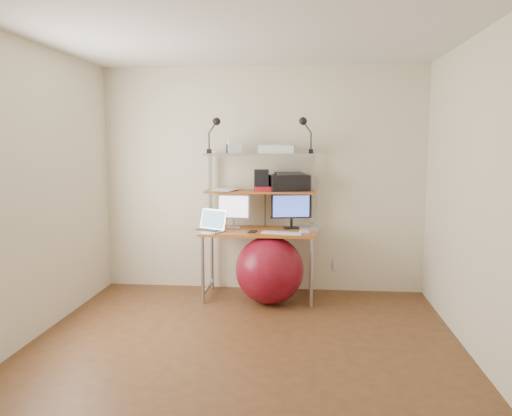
{
  "coord_description": "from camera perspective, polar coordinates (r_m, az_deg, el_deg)",
  "views": [
    {
      "loc": [
        0.49,
        -3.77,
        1.66
      ],
      "look_at": [
        -0.0,
        1.15,
        1.01
      ],
      "focal_mm": 35.0,
      "sensor_mm": 36.0,
      "label": 1
    }
  ],
  "objects": [
    {
      "name": "clip_lamp_left",
      "position": [
        5.36,
        -4.71,
        9.18
      ],
      "size": [
        0.15,
        0.08,
        0.38
      ],
      "color": "black",
      "rests_on": "top_shelf"
    },
    {
      "name": "mac_mini",
      "position": [
        5.36,
        6.02,
        -2.3
      ],
      "size": [
        0.21,
        0.21,
        0.04
      ],
      "primitive_type": "cube",
      "rotation": [
        0.0,
        0.0,
        0.05
      ],
      "color": "silver",
      "rests_on": "desktop"
    },
    {
      "name": "room",
      "position": [
        3.82,
        -1.67,
        1.29
      ],
      "size": [
        3.6,
        3.6,
        3.6
      ],
      "color": "brown",
      "rests_on": "ground"
    },
    {
      "name": "exercise_ball",
      "position": [
        5.21,
        1.56,
        -7.08
      ],
      "size": [
        0.71,
        0.71,
        0.71
      ],
      "primitive_type": "sphere",
      "color": "maroon",
      "rests_on": "floor"
    },
    {
      "name": "keyboard",
      "position": [
        5.12,
        2.97,
        -2.86
      ],
      "size": [
        0.43,
        0.21,
        0.01
      ],
      "primitive_type": "cube",
      "rotation": [
        0.0,
        0.0,
        -0.22
      ],
      "color": "silver",
      "rests_on": "desktop"
    },
    {
      "name": "nas_cube",
      "position": [
        5.37,
        0.62,
        3.21
      ],
      "size": [
        0.17,
        0.17,
        0.23
      ],
      "primitive_type": "cube",
      "rotation": [
        0.0,
        0.0,
        0.09
      ],
      "color": "black",
      "rests_on": "mid_shelf"
    },
    {
      "name": "wall_outlet",
      "position": [
        5.73,
        9.2,
        -6.4
      ],
      "size": [
        0.08,
        0.01,
        0.12
      ],
      "primitive_type": "cube",
      "color": "silver",
      "rests_on": "room"
    },
    {
      "name": "red_box",
      "position": [
        5.31,
        0.77,
        2.19
      ],
      "size": [
        0.2,
        0.15,
        0.05
      ],
      "primitive_type": "cube",
      "rotation": [
        0.0,
        0.0,
        0.23
      ],
      "color": "red",
      "rests_on": "mid_shelf"
    },
    {
      "name": "scanner",
      "position": [
        5.35,
        2.39,
        6.76
      ],
      "size": [
        0.38,
        0.25,
        0.1
      ],
      "rotation": [
        0.0,
        0.0,
        -0.03
      ],
      "color": "silver",
      "rests_on": "top_shelf"
    },
    {
      "name": "computer_desk",
      "position": [
        5.34,
        0.4,
        -0.15
      ],
      "size": [
        1.2,
        0.6,
        1.57
      ],
      "color": "#BB5D24",
      "rests_on": "ground"
    },
    {
      "name": "monitor_black",
      "position": [
        5.4,
        4.05,
        -0.03
      ],
      "size": [
        0.44,
        0.15,
        0.44
      ],
      "rotation": [
        0.0,
        0.0,
        0.2
      ],
      "color": "black",
      "rests_on": "desktop"
    },
    {
      "name": "box_grey",
      "position": [
        5.43,
        -2.89,
        6.77
      ],
      "size": [
        0.12,
        0.12,
        0.09
      ],
      "primitive_type": "cube",
      "rotation": [
        0.0,
        0.0,
        0.29
      ],
      "color": "#323235",
      "rests_on": "top_shelf"
    },
    {
      "name": "mouse",
      "position": [
        5.17,
        5.58,
        -2.7
      ],
      "size": [
        0.11,
        0.08,
        0.03
      ],
      "primitive_type": "cube",
      "rotation": [
        0.0,
        0.0,
        0.25
      ],
      "color": "silver",
      "rests_on": "desktop"
    },
    {
      "name": "paper_stack",
      "position": [
        5.42,
        -3.62,
        2.13
      ],
      "size": [
        0.34,
        0.4,
        0.02
      ],
      "color": "white",
      "rests_on": "mid_shelf"
    },
    {
      "name": "phone",
      "position": [
        5.2,
        -0.4,
        -2.71
      ],
      "size": [
        0.09,
        0.15,
        0.01
      ],
      "primitive_type": "cube",
      "rotation": [
        0.0,
        0.0,
        -0.15
      ],
      "color": "black",
      "rests_on": "desktop"
    },
    {
      "name": "monitor_silver",
      "position": [
        5.43,
        -2.57,
        -0.12
      ],
      "size": [
        0.35,
        0.13,
        0.39
      ],
      "rotation": [
        0.0,
        0.0,
        -0.06
      ],
      "color": "#B0B1B5",
      "rests_on": "desktop"
    },
    {
      "name": "clip_lamp_right",
      "position": [
        5.29,
        5.59,
        9.2
      ],
      "size": [
        0.15,
        0.08,
        0.38
      ],
      "color": "black",
      "rests_on": "top_shelf"
    },
    {
      "name": "laptop",
      "position": [
        5.28,
        -5.19,
        -2.11
      ],
      "size": [
        0.41,
        0.38,
        0.28
      ],
      "rotation": [
        0.0,
        0.0,
        -0.47
      ],
      "color": "silver",
      "rests_on": "desktop"
    },
    {
      "name": "box_white",
      "position": [
        5.37,
        -2.47,
        7.09
      ],
      "size": [
        0.16,
        0.15,
        0.16
      ],
      "primitive_type": "cube",
      "rotation": [
        0.0,
        0.0,
        0.29
      ],
      "color": "silver",
      "rests_on": "top_shelf"
    },
    {
      "name": "printer",
      "position": [
        5.4,
        3.77,
        2.98
      ],
      "size": [
        0.47,
        0.38,
        0.2
      ],
      "rotation": [
        0.0,
        0.0,
        0.28
      ],
      "color": "black",
      "rests_on": "mid_shelf"
    }
  ]
}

